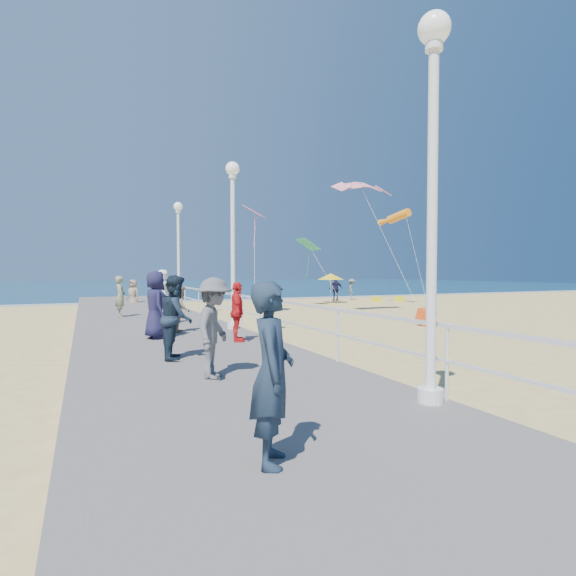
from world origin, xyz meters
name	(u,v)px	position (x,y,z in m)	size (l,w,h in m)	color
ground	(372,332)	(0.00, 0.00, 0.00)	(160.00, 160.00, 0.00)	#DFC274
ocean	(147,285)	(0.00, 65.00, 0.01)	(160.00, 90.00, 0.05)	#0D3651
surf_line	(219,300)	(0.00, 20.50, 0.03)	(160.00, 1.20, 0.04)	silver
boardwalk	(165,339)	(-7.50, 0.00, 0.20)	(5.00, 44.00, 0.40)	slate
railing	(242,302)	(-5.05, 0.00, 1.25)	(0.05, 42.00, 0.55)	white
lamp_post_near	(433,166)	(-5.35, -9.00, 3.66)	(0.44, 0.44, 5.32)	white
lamp_post_mid	(233,227)	(-5.35, 0.00, 3.66)	(0.44, 0.44, 5.32)	white
lamp_post_far	(178,243)	(-5.35, 9.00, 3.66)	(0.44, 0.44, 5.32)	white
woman_holding_toddler	(165,297)	(-7.15, 2.15, 1.35)	(0.69, 0.45, 1.90)	white
toddler_held	(168,289)	(-7.00, 2.30, 1.61)	(0.35, 0.27, 0.71)	blue
spectator_0	(272,373)	(-8.11, -9.92, 1.26)	(0.63, 0.41, 1.73)	#1B293C
spectator_1	(181,309)	(-7.03, -0.12, 1.10)	(0.68, 0.53, 1.41)	gray
spectator_2	(214,328)	(-7.69, -6.34, 1.26)	(1.11, 0.64, 1.72)	#55565A
spectator_3	(237,312)	(-6.08, -2.66, 1.18)	(0.91, 0.38, 1.56)	red
spectator_4	(156,305)	(-7.93, -1.19, 1.32)	(0.90, 0.59, 1.84)	#1B1938
spectator_6	(120,296)	(-8.35, 5.58, 1.23)	(0.61, 0.40, 1.66)	#85845C
spectator_7	(176,317)	(-7.95, -4.32, 1.27)	(0.85, 0.66, 1.75)	#182636
beach_walker_a	(352,289)	(9.94, 16.87, 0.85)	(1.10, 0.63, 1.70)	slate
beach_walker_b	(336,289)	(8.14, 16.35, 0.93)	(1.09, 0.45, 1.86)	#1A1938
beach_walker_c	(133,294)	(-6.99, 14.62, 0.89)	(0.87, 0.56, 1.77)	gray
box_kite	(426,319)	(3.12, 0.63, 0.30)	(0.55, 0.55, 0.60)	red
beach_umbrella	(331,276)	(6.41, 14.14, 1.91)	(1.90, 1.90, 2.14)	white
beach_chair_left	(376,299)	(10.01, 13.66, 0.20)	(0.55, 0.55, 0.40)	yellow
beach_chair_right	(399,299)	(12.00, 13.48, 0.20)	(0.55, 0.55, 0.40)	yellow
kite_parafoil	(363,185)	(3.59, 5.96, 6.76)	(3.37, 0.90, 0.30)	red
kite_windsock	(399,216)	(9.72, 10.76, 6.00)	(0.56, 0.56, 2.85)	orange
kite_diamond_pink	(255,212)	(-1.54, 8.28, 5.36)	(1.16, 1.16, 0.02)	#FF5D6E
kite_diamond_green	(308,244)	(3.56, 12.13, 4.01)	(1.38, 1.38, 0.02)	#229E68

